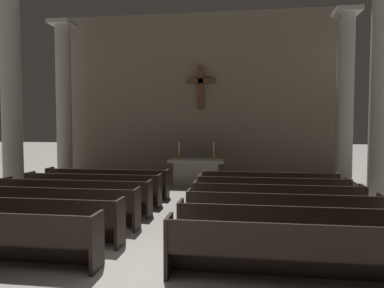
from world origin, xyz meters
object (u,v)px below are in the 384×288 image
at_px(pew_right_row_2, 290,230).
at_px(column_left_third, 64,104).
at_px(pew_right_row_6, 269,187).
at_px(column_right_second, 382,94).
at_px(column_right_third, 345,102).
at_px(pew_right_row_3, 282,214).
at_px(pew_left_row_5, 93,189).
at_px(candlestick_right, 214,154).
at_px(pew_left_row_3, 53,206).
at_px(pew_left_row_4, 75,197).
at_px(pew_left_row_2, 24,219).
at_px(pew_right_row_4, 276,203).
at_px(candlestick_left, 179,154).
at_px(column_left_second, 11,98).
at_px(pew_right_row_5, 272,194).
at_px(pew_left_row_6, 107,183).
at_px(pew_right_row_1, 300,252).
at_px(altar, 196,171).

relative_size(pew_right_row_2, column_left_third, 0.61).
distance_m(pew_right_row_6, column_right_second, 4.14).
relative_size(pew_right_row_2, column_right_third, 0.61).
relative_size(pew_right_row_3, pew_right_row_6, 1.00).
height_order(pew_left_row_5, candlestick_right, candlestick_right).
height_order(pew_left_row_3, pew_left_row_4, same).
distance_m(pew_left_row_2, column_right_second, 9.60).
height_order(pew_left_row_3, column_left_third, column_left_third).
xyz_separation_m(pew_left_row_3, pew_right_row_4, (5.21, 1.11, 0.00)).
bearing_deg(pew_left_row_3, column_right_second, 19.54).
distance_m(pew_left_row_2, candlestick_right, 8.07).
distance_m(pew_left_row_3, pew_right_row_6, 6.19).
bearing_deg(pew_left_row_4, pew_left_row_2, -90.00).
distance_m(pew_left_row_2, candlestick_left, 7.60).
bearing_deg(candlestick_left, pew_left_row_3, -107.05).
relative_size(pew_left_row_4, pew_right_row_2, 1.00).
xyz_separation_m(pew_right_row_6, column_left_second, (-8.25, -0.40, 2.78)).
bearing_deg(column_right_second, pew_right_row_6, 172.42).
xyz_separation_m(pew_left_row_4, pew_right_row_3, (5.21, -1.11, 0.00)).
bearing_deg(pew_right_row_6, column_left_second, -177.19).
distance_m(pew_right_row_2, column_right_second, 5.77).
distance_m(pew_right_row_6, candlestick_right, 3.53).
xyz_separation_m(column_left_third, candlestick_left, (4.94, -0.12, -2.03)).
relative_size(pew_left_row_2, pew_right_row_2, 1.00).
height_order(pew_right_row_2, pew_right_row_5, same).
distance_m(pew_left_row_6, column_left_third, 5.10).
distance_m(pew_right_row_3, pew_right_row_4, 1.11).
bearing_deg(pew_left_row_5, pew_right_row_2, -32.60).
xyz_separation_m(pew_right_row_2, pew_right_row_3, (0.00, 1.11, 0.00)).
bearing_deg(pew_right_row_2, pew_right_row_4, 90.00).
relative_size(column_right_second, column_right_third, 1.00).
bearing_deg(pew_left_row_6, pew_left_row_4, -90.00).
bearing_deg(pew_right_row_1, column_right_third, 70.46).
relative_size(pew_left_row_2, pew_left_row_6, 1.00).
xyz_separation_m(pew_left_row_2, pew_left_row_4, (0.00, 2.22, 0.00)).
distance_m(candlestick_left, candlestick_right, 1.40).
distance_m(pew_left_row_4, pew_right_row_1, 6.19).
bearing_deg(column_left_third, pew_right_row_4, -32.34).
height_order(pew_right_row_4, candlestick_right, candlestick_right).
bearing_deg(pew_right_row_5, altar, 123.14).
bearing_deg(pew_left_row_3, candlestick_left, 72.95).
distance_m(column_left_second, column_right_second, 11.28).
bearing_deg(pew_right_row_1, column_left_third, 133.95).
relative_size(column_right_third, candlestick_right, 9.76).
height_order(pew_right_row_3, column_left_second, column_left_second).
bearing_deg(pew_right_row_2, pew_right_row_1, -90.00).
bearing_deg(pew_left_row_6, pew_right_row_3, -32.60).
xyz_separation_m(pew_left_row_3, pew_right_row_2, (5.21, -1.11, 0.00)).
bearing_deg(pew_right_row_5, column_left_third, 153.50).
bearing_deg(pew_right_row_4, column_left_third, 147.66).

